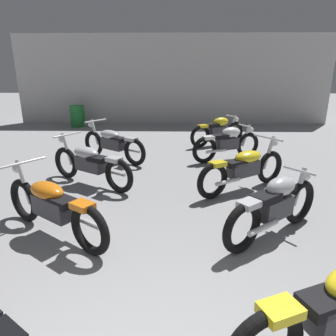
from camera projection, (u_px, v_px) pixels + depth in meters
name	position (u px, v px, depth m)	size (l,w,h in m)	color
back_wall	(173.00, 80.00, 12.56)	(12.96, 0.24, 3.60)	#BCBAB7
motorcycle_left_row_1	(52.00, 206.00, 4.12)	(1.84, 1.33, 0.97)	black
motorcycle_left_row_2	(90.00, 163.00, 5.99)	(1.89, 1.25, 0.97)	black
motorcycle_left_row_3	(113.00, 143.00, 7.65)	(1.82, 1.36, 0.97)	black
motorcycle_right_row_1	(275.00, 205.00, 4.10)	(1.61, 1.31, 0.88)	black
motorcycle_right_row_2	(244.00, 168.00, 5.71)	(1.87, 1.29, 0.97)	black
motorcycle_right_row_3	(227.00, 143.00, 7.65)	(1.83, 0.94, 0.88)	black
motorcycle_right_row_4	(218.00, 130.00, 9.20)	(1.76, 1.09, 0.88)	black
oil_drum	(77.00, 116.00, 12.28)	(0.59, 0.59, 0.85)	#1E722D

